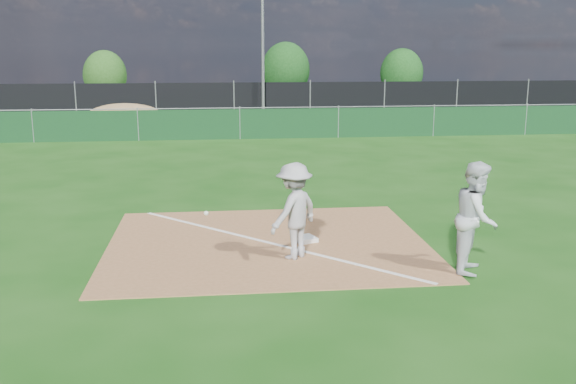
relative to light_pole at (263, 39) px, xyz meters
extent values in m
plane|color=#15450E|center=(-1.50, -12.70, -4.00)|extent=(90.00, 90.00, 0.00)
cube|color=#92623A|center=(-1.50, -21.70, -3.99)|extent=(6.00, 5.00, 0.02)
cube|color=white|center=(-1.50, -21.70, -3.98)|extent=(5.01, 5.01, 0.01)
cube|color=#0E3317|center=(-1.50, -7.70, -3.40)|extent=(44.00, 0.05, 1.20)
ellipsoid|color=#987749|center=(-6.50, -4.20, -3.42)|extent=(3.38, 2.60, 1.17)
cube|color=black|center=(-1.50, 0.30, -3.10)|extent=(46.00, 0.04, 1.80)
cube|color=black|center=(-1.50, 5.30, -4.00)|extent=(46.00, 9.00, 0.01)
cylinder|color=slate|center=(0.00, 0.00, 0.00)|extent=(0.16, 0.16, 8.00)
cube|color=white|center=(-0.78, -21.68, -3.94)|extent=(0.49, 0.49, 0.08)
imported|color=#B8B8BB|center=(-1.10, -22.61, -3.13)|extent=(1.23, 1.22, 1.70)
sphere|color=white|center=(-2.63, -22.63, -3.12)|extent=(0.08, 0.08, 0.08)
imported|color=silver|center=(1.80, -23.58, -3.07)|extent=(1.05, 1.13, 1.86)
imported|color=#A9ABB1|center=(-7.88, 4.26, -3.27)|extent=(4.53, 3.21, 1.43)
imported|color=black|center=(-1.51, 4.53, -3.27)|extent=(4.51, 1.92, 1.45)
imported|color=black|center=(4.24, 3.92, -3.33)|extent=(4.87, 2.85, 1.33)
cylinder|color=#382316|center=(-9.74, 10.98, -3.53)|extent=(0.24, 0.24, 0.95)
ellipsoid|color=#204D16|center=(-9.74, 10.98, -2.26)|extent=(2.84, 2.84, 3.27)
cylinder|color=#382316|center=(2.37, 11.16, -3.45)|extent=(0.24, 0.24, 1.10)
ellipsoid|color=#123F12|center=(2.37, 11.16, -1.98)|extent=(3.31, 3.31, 3.80)
cylinder|color=#382316|center=(10.37, 10.55, -3.51)|extent=(0.24, 0.24, 0.98)
ellipsoid|color=#134413|center=(10.37, 10.55, -2.20)|extent=(2.94, 2.94, 3.38)
camera|label=1|loc=(-2.40, -33.35, -0.31)|focal=40.00mm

